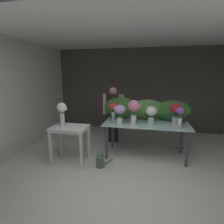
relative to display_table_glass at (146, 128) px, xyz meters
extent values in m
plane|color=silver|center=(-0.32, 0.13, -0.67)|extent=(8.66, 8.66, 0.00)
cube|color=#4C4742|center=(-0.32, 2.10, 0.68)|extent=(5.60, 0.12, 2.71)
cube|color=silver|center=(-3.12, 0.13, 0.68)|extent=(0.12, 4.05, 2.71)
cube|color=silver|center=(-0.32, 0.13, 2.09)|extent=(5.72, 4.05, 0.12)
cube|color=#A7CFCE|center=(0.00, 0.00, 0.12)|extent=(1.89, 0.84, 0.02)
cylinder|color=#4C4C51|center=(-0.84, -0.32, -0.28)|extent=(0.05, 0.05, 0.78)
sphere|color=#4C4C51|center=(-0.84, -0.32, -0.64)|extent=(0.07, 0.07, 0.07)
cylinder|color=#4C4C51|center=(0.84, -0.32, -0.28)|extent=(0.05, 0.05, 0.78)
sphere|color=#4C4C51|center=(0.84, -0.32, -0.64)|extent=(0.07, 0.07, 0.07)
cylinder|color=#4C4C51|center=(-0.84, 0.32, -0.28)|extent=(0.05, 0.05, 0.78)
sphere|color=#4C4C51|center=(-0.84, 0.32, -0.64)|extent=(0.07, 0.07, 0.07)
cylinder|color=#4C4C51|center=(0.84, 0.32, -0.28)|extent=(0.05, 0.05, 0.78)
sphere|color=#4C4C51|center=(0.84, 0.32, -0.64)|extent=(0.07, 0.07, 0.07)
cylinder|color=#4C4C51|center=(0.00, 0.00, -0.40)|extent=(1.69, 0.03, 0.03)
cube|color=white|center=(-1.58, -0.60, 0.11)|extent=(0.76, 0.54, 0.03)
cube|color=white|center=(-1.58, -0.60, 0.06)|extent=(0.70, 0.48, 0.06)
cube|color=white|center=(-1.91, -0.83, -0.29)|extent=(0.05, 0.05, 0.77)
cube|color=white|center=(-1.24, -0.83, -0.29)|extent=(0.05, 0.05, 0.77)
cube|color=white|center=(-1.91, -0.38, -0.29)|extent=(0.05, 0.05, 0.77)
cube|color=white|center=(-1.24, -0.38, -0.29)|extent=(0.05, 0.05, 0.77)
cylinder|color=#232328|center=(-0.98, 0.69, -0.27)|extent=(0.12, 0.12, 0.80)
cylinder|color=#232328|center=(-0.81, 0.69, -0.27)|extent=(0.12, 0.12, 0.80)
cube|color=#B2BCC6|center=(-0.90, 0.69, 0.40)|extent=(0.39, 0.22, 0.55)
cube|color=black|center=(-0.90, 0.58, 0.36)|extent=(0.34, 0.02, 0.67)
cylinder|color=#D8AD8E|center=(-1.14, 0.69, 0.40)|extent=(0.09, 0.09, 0.55)
cylinder|color=#D8AD8E|center=(-0.65, 0.69, 0.40)|extent=(0.09, 0.09, 0.55)
sphere|color=#D8AD8E|center=(-0.90, 0.69, 0.77)|extent=(0.20, 0.20, 0.20)
ellipsoid|color=brown|center=(-0.90, 0.71, 0.83)|extent=(0.15, 0.15, 0.09)
ellipsoid|color=#2D6028|center=(-0.62, 0.30, 0.39)|extent=(0.84, 0.22, 0.52)
ellipsoid|color=#477F3D|center=(0.02, 0.30, 0.37)|extent=(0.82, 0.27, 0.50)
ellipsoid|color=#2D6028|center=(0.58, 0.30, 0.37)|extent=(0.84, 0.30, 0.49)
cylinder|color=silver|center=(-0.27, -0.18, 0.23)|extent=(0.12, 0.12, 0.21)
cylinder|color=#9EBCB2|center=(-0.27, -0.18, 0.17)|extent=(0.11, 0.11, 0.09)
cylinder|color=#387033|center=(-0.24, -0.18, 0.30)|extent=(0.01, 0.01, 0.33)
cylinder|color=#387033|center=(-0.27, -0.16, 0.30)|extent=(0.01, 0.01, 0.33)
cylinder|color=#387033|center=(-0.28, -0.18, 0.30)|extent=(0.01, 0.01, 0.33)
cylinder|color=#387033|center=(-0.27, -0.20, 0.30)|extent=(0.01, 0.01, 0.33)
ellipsoid|color=pink|center=(-0.27, -0.18, 0.54)|extent=(0.24, 0.24, 0.25)
sphere|color=pink|center=(-0.35, -0.18, 0.56)|extent=(0.10, 0.10, 0.10)
sphere|color=pink|center=(-0.17, -0.17, 0.53)|extent=(0.10, 0.10, 0.10)
ellipsoid|color=#28562D|center=(-0.29, -0.16, 0.35)|extent=(0.08, 0.11, 0.03)
cylinder|color=silver|center=(0.10, -0.04, 0.20)|extent=(0.13, 0.13, 0.14)
cylinder|color=#9EBCB2|center=(0.10, -0.04, 0.16)|extent=(0.12, 0.12, 0.06)
cylinder|color=#2D6028|center=(0.12, -0.04, 0.25)|extent=(0.01, 0.01, 0.22)
cylinder|color=#2D6028|center=(0.10, -0.01, 0.25)|extent=(0.01, 0.01, 0.22)
cylinder|color=#2D6028|center=(0.07, -0.05, 0.25)|extent=(0.01, 0.01, 0.22)
cylinder|color=#2D6028|center=(0.10, -0.07, 0.25)|extent=(0.01, 0.01, 0.22)
ellipsoid|color=white|center=(0.10, -0.04, 0.42)|extent=(0.24, 0.24, 0.21)
ellipsoid|color=#387033|center=(0.13, -0.03, 0.29)|extent=(0.11, 0.08, 0.03)
cylinder|color=silver|center=(-0.57, -0.20, 0.20)|extent=(0.13, 0.13, 0.14)
cylinder|color=#9EBCB2|center=(-0.57, -0.20, 0.16)|extent=(0.12, 0.12, 0.06)
cylinder|color=#28562D|center=(-0.54, -0.20, 0.26)|extent=(0.01, 0.01, 0.26)
cylinder|color=#28562D|center=(-0.59, -0.18, 0.26)|extent=(0.01, 0.01, 0.26)
cylinder|color=#28562D|center=(-0.58, -0.22, 0.26)|extent=(0.01, 0.01, 0.26)
ellipsoid|color=#B28ED1|center=(-0.57, -0.20, 0.45)|extent=(0.25, 0.25, 0.20)
sphere|color=#B28ED1|center=(-0.66, -0.22, 0.46)|extent=(0.10, 0.10, 0.10)
sphere|color=#B28ED1|center=(-0.50, -0.18, 0.42)|extent=(0.08, 0.08, 0.08)
cylinder|color=silver|center=(0.63, 0.12, 0.20)|extent=(0.14, 0.14, 0.14)
cylinder|color=#9EBCB2|center=(0.63, 0.12, 0.16)|extent=(0.13, 0.13, 0.06)
cylinder|color=#387033|center=(0.66, 0.12, 0.27)|extent=(0.01, 0.01, 0.27)
cylinder|color=#387033|center=(0.61, 0.15, 0.27)|extent=(0.01, 0.01, 0.27)
cylinder|color=#387033|center=(0.61, 0.10, 0.27)|extent=(0.01, 0.01, 0.27)
ellipsoid|color=red|center=(0.63, 0.12, 0.47)|extent=(0.23, 0.23, 0.21)
sphere|color=red|center=(0.71, 0.14, 0.44)|extent=(0.08, 0.08, 0.08)
ellipsoid|color=#2D6028|center=(0.65, 0.09, 0.29)|extent=(0.10, 0.09, 0.03)
cylinder|color=silver|center=(-0.76, 0.05, 0.23)|extent=(0.09, 0.09, 0.21)
cylinder|color=#9EBCB2|center=(-0.76, 0.05, 0.17)|extent=(0.09, 0.09, 0.09)
cylinder|color=#387033|center=(-0.75, 0.05, 0.27)|extent=(0.01, 0.01, 0.28)
cylinder|color=#387033|center=(-0.76, 0.07, 0.27)|extent=(0.01, 0.01, 0.28)
cylinder|color=#387033|center=(-0.78, 0.05, 0.27)|extent=(0.01, 0.01, 0.28)
cylinder|color=#387033|center=(-0.76, 0.02, 0.27)|extent=(0.01, 0.01, 0.28)
ellipsoid|color=red|center=(-0.76, 0.05, 0.46)|extent=(0.18, 0.18, 0.17)
sphere|color=red|center=(-0.84, 0.02, 0.48)|extent=(0.06, 0.06, 0.06)
sphere|color=red|center=(-0.71, 0.06, 0.47)|extent=(0.08, 0.08, 0.08)
ellipsoid|color=#387033|center=(-0.79, 0.03, 0.36)|extent=(0.08, 0.11, 0.03)
cylinder|color=silver|center=(0.68, -0.17, 0.22)|extent=(0.09, 0.09, 0.19)
cylinder|color=#9EBCB2|center=(0.68, -0.17, 0.17)|extent=(0.08, 0.08, 0.08)
cylinder|color=#387033|center=(0.70, -0.17, 0.28)|extent=(0.01, 0.01, 0.29)
cylinder|color=#387033|center=(0.67, -0.15, 0.28)|extent=(0.01, 0.01, 0.29)
cylinder|color=#387033|center=(0.68, -0.18, 0.28)|extent=(0.01, 0.01, 0.29)
ellipsoid|color=purple|center=(0.68, -0.17, 0.47)|extent=(0.16, 0.16, 0.15)
sphere|color=purple|center=(0.61, -0.18, 0.48)|extent=(0.07, 0.07, 0.07)
sphere|color=purple|center=(0.75, -0.15, 0.47)|extent=(0.05, 0.05, 0.05)
ellipsoid|color=#2D6028|center=(0.67, -0.13, 0.33)|extent=(0.04, 0.10, 0.03)
cylinder|color=silver|center=(-1.73, -0.60, 0.26)|extent=(0.09, 0.09, 0.28)
cylinder|color=#9EBCB2|center=(-1.73, -0.60, 0.19)|extent=(0.09, 0.09, 0.12)
cylinder|color=#477F3D|center=(-1.71, -0.61, 0.30)|extent=(0.01, 0.01, 0.33)
cylinder|color=#477F3D|center=(-1.73, -0.58, 0.30)|extent=(0.01, 0.01, 0.33)
cylinder|color=#477F3D|center=(-1.75, -0.61, 0.30)|extent=(0.01, 0.01, 0.33)
cylinder|color=#477F3D|center=(-1.73, -0.62, 0.30)|extent=(0.01, 0.01, 0.33)
ellipsoid|color=white|center=(-1.73, -0.60, 0.53)|extent=(0.20, 0.20, 0.20)
sphere|color=white|center=(-1.78, -0.59, 0.51)|extent=(0.07, 0.07, 0.07)
sphere|color=white|center=(-1.64, -0.61, 0.50)|extent=(0.08, 0.08, 0.08)
cylinder|color=#4C704C|center=(-0.89, -0.70, -0.55)|extent=(0.18, 0.18, 0.24)
cylinder|color=#4C704C|center=(-0.72, -0.70, -0.54)|extent=(0.18, 0.04, 0.14)
torus|color=#4C704C|center=(-0.89, -0.70, -0.39)|extent=(0.13, 0.02, 0.13)
camera|label=1|loc=(0.03, -3.88, 1.20)|focal=28.11mm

